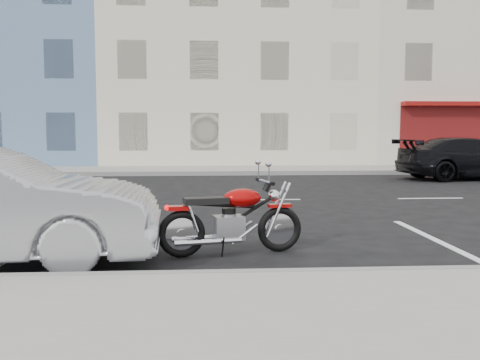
{
  "coord_description": "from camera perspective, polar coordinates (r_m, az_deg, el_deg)",
  "views": [
    {
      "loc": [
        -3.45,
        -12.56,
        1.64
      ],
      "look_at": [
        -2.86,
        -3.47,
        0.8
      ],
      "focal_mm": 40.0,
      "sensor_mm": 36.0,
      "label": 1
    }
  ],
  "objects": [
    {
      "name": "ground",
      "position": [
        13.13,
        11.59,
        -2.01
      ],
      "size": [
        120.0,
        120.0,
        0.0
      ],
      "primitive_type": "plane",
      "color": "black",
      "rests_on": "ground"
    },
    {
      "name": "sidewalk_far",
      "position": [
        21.38,
        -7.82,
        1.03
      ],
      "size": [
        80.0,
        3.4,
        0.15
      ],
      "primitive_type": "cube",
      "color": "gray",
      "rests_on": "ground"
    },
    {
      "name": "curb_near",
      "position": [
        5.98,
        -18.88,
        -10.15
      ],
      "size": [
        80.0,
        0.12,
        0.16
      ],
      "primitive_type": "cube",
      "color": "gray",
      "rests_on": "ground"
    },
    {
      "name": "curb_far",
      "position": [
        19.69,
        -8.18,
        0.68
      ],
      "size": [
        80.0,
        0.12,
        0.16
      ],
      "primitive_type": "cube",
      "color": "gray",
      "rests_on": "ground"
    },
    {
      "name": "bldg_blue",
      "position": [
        31.11,
        -24.18,
        13.81
      ],
      "size": [
        12.0,
        12.0,
        13.0
      ],
      "primitive_type": "cube",
      "color": "slate",
      "rests_on": "ground"
    },
    {
      "name": "bldg_cream",
      "position": [
        29.19,
        -0.81,
        13.37
      ],
      "size": [
        12.0,
        12.0,
        11.5
      ],
      "primitive_type": "cube",
      "color": "beige",
      "rests_on": "ground"
    },
    {
      "name": "bldg_corner",
      "position": [
        32.6,
        23.31,
        12.99
      ],
      "size": [
        14.0,
        12.0,
        12.5
      ],
      "primitive_type": "cube",
      "color": "beige",
      "rests_on": "ground"
    },
    {
      "name": "motorcycle",
      "position": [
        7.29,
        4.44,
        -4.16
      ],
      "size": [
        1.94,
        0.73,
        0.98
      ],
      "rotation": [
        0.0,
        0.0,
        0.2
      ],
      "color": "black",
      "rests_on": "ground"
    },
    {
      "name": "car_far",
      "position": [
        19.66,
        23.24,
        2.12
      ],
      "size": [
        5.03,
        2.46,
        1.41
      ],
      "primitive_type": "imported",
      "rotation": [
        0.0,
        0.0,
        1.67
      ],
      "color": "black",
      "rests_on": "ground"
    }
  ]
}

